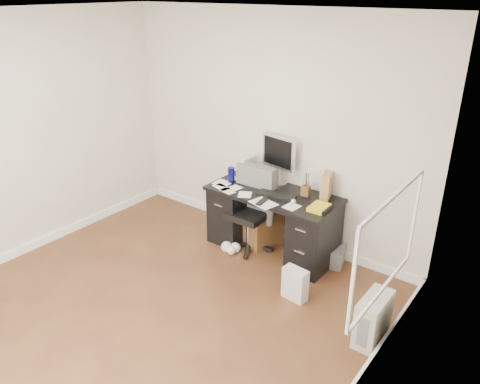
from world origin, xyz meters
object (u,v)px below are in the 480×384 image
Objects in this scene: desk at (272,220)px; keyboard at (277,195)px; pc_tower at (373,319)px; office_chair at (249,210)px; lcd_monitor at (279,160)px; wicker_basket at (260,226)px.

desk is 3.48× the size of keyboard.
office_chair is at bearing 160.75° from pc_tower.
desk is 0.70m from lcd_monitor.
office_chair is at bearing -156.98° from desk.
lcd_monitor is 0.86m from wicker_basket.
pc_tower is (1.81, -0.63, -0.28)m from office_chair.
lcd_monitor is at bearing 148.96° from pc_tower.
keyboard is 0.65m from wicker_basket.
desk is 1.51× the size of office_chair.
wicker_basket is (-0.32, 0.14, -0.55)m from keyboard.
lcd_monitor reaches higher than office_chair.
desk is 3.42× the size of pc_tower.
desk is at bearing 136.35° from keyboard.
lcd_monitor reaches higher than keyboard.
office_chair is 2.33× the size of wicker_basket.
desk is at bearing 154.40° from pc_tower.
desk is 0.31m from wicker_basket.
keyboard is 1.71m from pc_tower.
lcd_monitor is 1.39× the size of wicker_basket.
lcd_monitor is 0.46m from keyboard.
office_chair is (-0.26, -0.11, 0.10)m from desk.
office_chair is at bearing 179.24° from keyboard.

